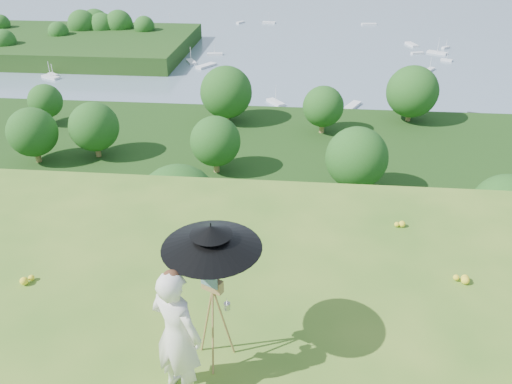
# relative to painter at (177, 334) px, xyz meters

# --- Properties ---
(forest_slope) EXTENTS (140.00, 56.00, 22.00)m
(forest_slope) POSITION_rel_painter_xyz_m (-0.57, 33.63, -29.91)
(forest_slope) COLOR #0E340E
(forest_slope) RESTS_ON bay_water
(shoreline_tier) EXTENTS (170.00, 28.00, 8.00)m
(shoreline_tier) POSITION_rel_painter_xyz_m (-0.57, 73.63, -36.91)
(shoreline_tier) COLOR #726B5B
(shoreline_tier) RESTS_ON bay_water
(bay_water) EXTENTS (700.00, 700.00, 0.00)m
(bay_water) POSITION_rel_painter_xyz_m (-0.57, 238.63, -34.91)
(bay_water) COLOR slate
(bay_water) RESTS_ON ground
(peninsula) EXTENTS (90.00, 60.00, 12.00)m
(peninsula) POSITION_rel_painter_xyz_m (-75.57, 153.63, -29.91)
(peninsula) COLOR #0E340E
(peninsula) RESTS_ON bay_water
(slope_trees) EXTENTS (110.00, 50.00, 6.00)m
(slope_trees) POSITION_rel_painter_xyz_m (-0.57, 33.63, -15.91)
(slope_trees) COLOR #205419
(slope_trees) RESTS_ON forest_slope
(harbor_town) EXTENTS (110.00, 22.00, 5.00)m
(harbor_town) POSITION_rel_painter_xyz_m (-0.57, 73.63, -30.41)
(harbor_town) COLOR silver
(harbor_town) RESTS_ON shoreline_tier
(moored_boats) EXTENTS (140.00, 140.00, 0.70)m
(moored_boats) POSITION_rel_painter_xyz_m (-13.07, 159.63, -34.56)
(moored_boats) COLOR white
(moored_boats) RESTS_ON bay_water
(painter) EXTENTS (0.79, 0.68, 1.82)m
(painter) POSITION_rel_painter_xyz_m (0.00, 0.00, 0.00)
(painter) COLOR white
(painter) RESTS_ON ground
(field_easel) EXTENTS (0.74, 0.74, 1.45)m
(field_easel) POSITION_rel_painter_xyz_m (0.34, 0.51, -0.18)
(field_easel) COLOR olive
(field_easel) RESTS_ON ground
(sun_umbrella) EXTENTS (1.55, 1.55, 0.92)m
(sun_umbrella) POSITION_rel_painter_xyz_m (0.36, 0.53, 0.74)
(sun_umbrella) COLOR black
(sun_umbrella) RESTS_ON field_easel
(painter_cap) EXTENTS (0.29, 0.31, 0.10)m
(painter_cap) POSITION_rel_painter_xyz_m (0.00, 0.00, 0.86)
(painter_cap) COLOR #E17B82
(painter_cap) RESTS_ON painter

